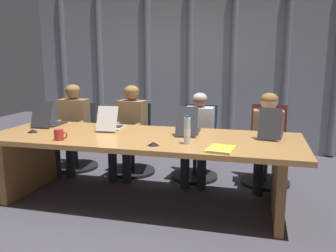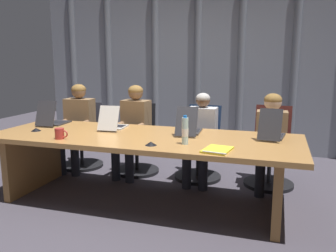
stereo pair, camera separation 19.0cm
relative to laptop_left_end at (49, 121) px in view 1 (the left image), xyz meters
name	(u,v)px [view 1 (the left image)]	position (x,y,z in m)	size (l,w,h in m)	color
ground_plane	(143,201)	(1.28, -0.26, -0.79)	(11.16, 11.16, 0.00)	#47424C
conference_table	(143,150)	(1.28, -0.26, -0.21)	(3.28, 1.15, 0.73)	#B77F42
curtain_backdrop	(189,67)	(1.28, 2.24, 0.61)	(5.58, 0.17, 2.81)	gray
laptop_left_end	(49,121)	(0.00, 0.00, 0.00)	(0.26, 0.45, 0.31)	#2D2D33
laptop_left_mid	(112,125)	(0.83, -0.02, 0.00)	(0.27, 0.44, 0.28)	beige
laptop_center	(189,128)	(1.73, -0.01, 0.00)	(0.26, 0.50, 0.31)	#2D2D33
laptop_right_mid	(271,131)	(2.59, 0.02, 0.00)	(0.28, 0.48, 0.32)	#2D2D33
office_chair_left_end	(77,144)	(-0.03, 0.71, -0.45)	(0.60, 0.60, 0.91)	#2D2D38
office_chair_left_mid	(133,147)	(0.82, 0.71, -0.44)	(0.60, 0.61, 0.93)	black
office_chair_center	(196,151)	(1.69, 0.71, -0.44)	(0.60, 0.60, 0.94)	navy
office_chair_right_mid	(266,155)	(2.58, 0.71, -0.43)	(0.60, 0.60, 0.96)	#511E19
person_left_end	(72,122)	(-0.01, 0.56, -0.11)	(0.43, 0.57, 1.19)	olive
person_left_mid	(129,125)	(0.83, 0.55, -0.12)	(0.40, 0.57, 1.19)	olive
person_center	(198,133)	(1.74, 0.54, -0.16)	(0.36, 0.55, 1.12)	silver
person_right_mid	(268,134)	(2.58, 0.55, -0.14)	(0.37, 0.55, 1.13)	olive
water_bottle_primary	(187,131)	(1.81, -0.50, 0.07)	(0.06, 0.06, 0.28)	silver
coffee_mug_near	(59,135)	(0.55, -0.66, -0.01)	(0.14, 0.09, 0.11)	#B2332D
conference_mic_left_side	(33,131)	(0.05, -0.39, -0.04)	(0.11, 0.11, 0.04)	black
conference_mic_middle	(153,144)	(1.52, -0.64, -0.04)	(0.11, 0.11, 0.04)	black
spiral_notepad	(221,149)	(2.14, -0.65, -0.05)	(0.27, 0.34, 0.03)	yellow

